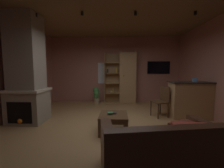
{
  "coord_description": "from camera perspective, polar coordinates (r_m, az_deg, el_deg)",
  "views": [
    {
      "loc": [
        0.16,
        -3.43,
        1.41
      ],
      "look_at": [
        0.0,
        0.4,
        1.05
      ],
      "focal_mm": 22.72,
      "sensor_mm": 36.0,
      "label": 1
    }
  ],
  "objects": [
    {
      "name": "bookshelf_cabinet",
      "position": [
        6.2,
        5.51,
        2.28
      ],
      "size": [
        1.35,
        0.41,
        2.17
      ],
      "color": "#A87F51",
      "rests_on": "ground"
    },
    {
      "name": "track_light_spot_2",
      "position": [
        3.96,
        9.5,
        26.19
      ],
      "size": [
        0.07,
        0.07,
        0.09
      ],
      "primitive_type": "cylinder",
      "color": "black"
    },
    {
      "name": "wall_back",
      "position": [
        6.46,
        0.99,
        5.71
      ],
      "size": [
        5.84,
        0.06,
        2.89
      ],
      "primitive_type": "cube",
      "color": "#AD7060",
      "rests_on": "ground"
    },
    {
      "name": "ceiling",
      "position": [
        3.74,
        -0.29,
        28.87
      ],
      "size": [
        5.72,
        6.0,
        0.02
      ],
      "primitive_type": "cube",
      "color": "brown"
    },
    {
      "name": "tissue_box",
      "position": [
        4.88,
        30.31,
        1.47
      ],
      "size": [
        0.15,
        0.15,
        0.11
      ],
      "primitive_type": "cube",
      "rotation": [
        0.0,
        0.0,
        -0.3
      ],
      "color": "#598CBF",
      "rests_on": "kitchen_bar_counter"
    },
    {
      "name": "table_book_0",
      "position": [
        3.38,
        0.83,
        -11.66
      ],
      "size": [
        0.13,
        0.11,
        0.02
      ],
      "primitive_type": "cube",
      "rotation": [
        0.0,
        0.0,
        -0.2
      ],
      "color": "black",
      "rests_on": "coffee_table"
    },
    {
      "name": "track_light_spot_0",
      "position": [
        4.46,
        -28.31,
        23.24
      ],
      "size": [
        0.07,
        0.07,
        0.09
      ],
      "primitive_type": "cylinder",
      "color": "black"
    },
    {
      "name": "stone_fireplace",
      "position": [
        4.48,
        -31.1,
        3.33
      ],
      "size": [
        0.99,
        0.84,
        2.89
      ],
      "color": "gray",
      "rests_on": "ground"
    },
    {
      "name": "coffee_table",
      "position": [
        3.37,
        0.58,
        -13.39
      ],
      "size": [
        0.64,
        0.69,
        0.41
      ],
      "color": "#4C331E",
      "rests_on": "ground"
    },
    {
      "name": "floor",
      "position": [
        3.72,
        -0.27,
        -17.1
      ],
      "size": [
        5.72,
        6.0,
        0.02
      ],
      "primitive_type": "cube",
      "color": "#A37A4C",
      "rests_on": "ground"
    },
    {
      "name": "wall_mounted_tv",
      "position": [
        6.65,
        18.22,
        6.29
      ],
      "size": [
        0.98,
        0.06,
        0.55
      ],
      "color": "black"
    },
    {
      "name": "track_light_spot_1",
      "position": [
        3.98,
        -11.92,
        26.03
      ],
      "size": [
        0.07,
        0.07,
        0.09
      ],
      "primitive_type": "cylinder",
      "color": "black"
    },
    {
      "name": "window_pane_back",
      "position": [
        6.45,
        -2.52,
        4.37
      ],
      "size": [
        0.7,
        0.01,
        0.94
      ],
      "primitive_type": "cube",
      "color": "white"
    },
    {
      "name": "track_light_spot_3",
      "position": [
        4.4,
        30.54,
        23.37
      ],
      "size": [
        0.07,
        0.07,
        0.09
      ],
      "primitive_type": "cylinder",
      "color": "black"
    },
    {
      "name": "table_book_1",
      "position": [
        3.32,
        -0.71,
        -11.55
      ],
      "size": [
        0.14,
        0.12,
        0.03
      ],
      "primitive_type": "cube",
      "rotation": [
        0.0,
        0.0,
        0.18
      ],
      "color": "#387247",
      "rests_on": "coffee_table"
    },
    {
      "name": "leather_couch",
      "position": [
        2.18,
        20.22,
        -25.71
      ],
      "size": [
        1.72,
        1.16,
        0.84
      ],
      "color": "#4C2D1E",
      "rests_on": "ground"
    },
    {
      "name": "dining_chair",
      "position": [
        4.64,
        19.41,
        -5.88
      ],
      "size": [
        0.55,
        0.55,
        0.92
      ],
      "color": "#4C331E",
      "rests_on": "ground"
    },
    {
      "name": "kitchen_bar_counter",
      "position": [
        4.92,
        29.69,
        -5.45
      ],
      "size": [
        1.36,
        0.65,
        1.09
      ],
      "color": "#A87F51",
      "rests_on": "ground"
    },
    {
      "name": "potted_floor_plant",
      "position": [
        6.13,
        -6.36,
        -4.35
      ],
      "size": [
        0.29,
        0.3,
        0.71
      ],
      "color": "#9E896B",
      "rests_on": "ground"
    }
  ]
}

